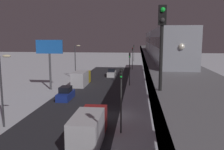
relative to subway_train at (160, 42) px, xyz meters
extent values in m
plane|color=silver|center=(6.67, 8.33, -8.61)|extent=(240.00, 240.00, 0.00)
cube|color=#28282D|center=(10.80, 8.33, -8.61)|extent=(11.00, 94.80, 0.01)
cube|color=slate|center=(0.00, 8.33, -2.18)|extent=(5.00, 94.80, 0.80)
cube|color=#38383D|center=(2.38, 8.33, -2.18)|extent=(0.24, 92.90, 0.80)
cylinder|color=slate|center=(0.00, -31.17, -5.60)|extent=(1.40, 1.40, 6.03)
cylinder|color=slate|center=(0.00, -15.37, -5.60)|extent=(1.40, 1.40, 6.03)
cylinder|color=slate|center=(0.00, 0.43, -5.60)|extent=(1.40, 1.40, 6.03)
cylinder|color=slate|center=(0.00, 16.23, -5.60)|extent=(1.40, 1.40, 6.03)
cube|color=#999EA8|center=(0.00, 9.30, -0.08)|extent=(2.90, 18.00, 3.40)
cube|color=black|center=(0.00, 9.30, 0.33)|extent=(2.94, 16.20, 0.90)
cube|color=#999EA8|center=(0.00, -9.30, -0.08)|extent=(2.90, 18.00, 3.40)
cube|color=black|center=(0.00, -9.30, 0.33)|extent=(2.94, 16.20, 0.90)
sphere|color=white|center=(0.00, 18.35, 0.09)|extent=(0.44, 0.44, 0.44)
cylinder|color=black|center=(2.06, 24.90, -0.18)|extent=(0.16, 0.16, 3.20)
cube|color=black|center=(2.06, 24.90, 1.77)|extent=(0.36, 0.28, 0.90)
sphere|color=#19F23F|center=(2.06, 25.06, 2.00)|extent=(0.22, 0.22, 0.22)
sphere|color=#333333|center=(2.06, 25.06, 1.54)|extent=(0.22, 0.22, 0.22)
cube|color=silver|center=(9.40, -21.51, -8.06)|extent=(1.80, 4.71, 1.10)
cube|color=black|center=(9.40, -21.51, -7.08)|extent=(1.58, 2.26, 0.87)
cylinder|color=black|center=(10.25, -22.97, -8.29)|extent=(0.20, 0.64, 0.64)
cylinder|color=black|center=(8.54, -22.97, -8.29)|extent=(0.20, 0.64, 0.64)
cylinder|color=black|center=(10.25, -20.05, -8.29)|extent=(0.20, 0.64, 0.64)
cylinder|color=black|center=(8.54, -20.05, -8.29)|extent=(0.20, 0.64, 0.64)
cube|color=navy|center=(14.00, 1.32, -8.06)|extent=(1.80, 4.44, 1.10)
cube|color=black|center=(14.00, 1.32, -7.08)|extent=(1.58, 2.13, 0.87)
cube|color=#A51E1E|center=(7.40, 13.22, -7.41)|extent=(2.30, 2.20, 2.40)
cube|color=silver|center=(7.40, 17.02, -7.21)|extent=(2.40, 5.00, 2.80)
cube|color=gold|center=(14.20, -12.69, -7.41)|extent=(2.30, 2.20, 2.40)
cube|color=silver|center=(14.20, -8.89, -7.21)|extent=(2.40, 5.00, 2.80)
cylinder|color=#2D2D2D|center=(4.70, 13.62, -5.86)|extent=(0.16, 0.16, 5.50)
cube|color=black|center=(4.70, 13.62, -2.66)|extent=(0.32, 0.32, 0.90)
sphere|color=black|center=(4.70, 13.80, -2.36)|extent=(0.20, 0.20, 0.20)
sphere|color=black|center=(4.70, 13.80, -2.66)|extent=(0.20, 0.20, 0.20)
sphere|color=#19E53F|center=(4.70, 13.80, -2.96)|extent=(0.20, 0.20, 0.20)
cylinder|color=#2D2D2D|center=(4.70, -10.39, -5.86)|extent=(0.16, 0.16, 5.50)
cube|color=black|center=(4.70, -10.39, -2.66)|extent=(0.32, 0.32, 0.90)
sphere|color=black|center=(4.70, -10.21, -2.36)|extent=(0.20, 0.20, 0.20)
sphere|color=black|center=(4.70, -10.21, -2.66)|extent=(0.20, 0.20, 0.20)
sphere|color=#19E53F|center=(4.70, -10.21, -2.96)|extent=(0.20, 0.20, 0.20)
cylinder|color=#2D2D2D|center=(4.70, -34.40, -5.86)|extent=(0.16, 0.16, 5.50)
cube|color=black|center=(4.70, -34.40, -2.66)|extent=(0.32, 0.32, 0.90)
sphere|color=red|center=(4.70, -34.22, -2.36)|extent=(0.20, 0.20, 0.20)
sphere|color=black|center=(4.70, -34.22, -2.66)|extent=(0.20, 0.20, 0.20)
sphere|color=black|center=(4.70, -34.22, -2.96)|extent=(0.20, 0.20, 0.20)
cylinder|color=#2D2D2D|center=(4.70, -58.40, -5.86)|extent=(0.16, 0.16, 5.50)
cube|color=black|center=(4.70, -58.40, -2.66)|extent=(0.32, 0.32, 0.90)
sphere|color=black|center=(4.70, -58.22, -2.36)|extent=(0.20, 0.20, 0.20)
sphere|color=black|center=(4.70, -58.22, -2.66)|extent=(0.20, 0.20, 0.20)
sphere|color=#19E53F|center=(4.70, -58.22, -2.96)|extent=(0.20, 0.20, 0.20)
cylinder|color=#4C4C51|center=(18.71, -5.18, -5.36)|extent=(0.36, 0.36, 6.50)
cube|color=blue|center=(18.71, -5.18, -0.91)|extent=(4.80, 0.30, 2.40)
cylinder|color=#38383D|center=(17.10, 13.33, -4.86)|extent=(0.20, 0.20, 7.50)
ellipsoid|color=#F4E5B2|center=(16.30, 13.33, -1.11)|extent=(0.90, 0.44, 0.30)
cylinder|color=#38383D|center=(17.10, -16.67, -4.86)|extent=(0.20, 0.20, 7.50)
ellipsoid|color=#F4E5B2|center=(16.30, -16.67, -1.11)|extent=(0.90, 0.44, 0.30)
camera|label=1|loc=(3.15, 36.58, 0.77)|focal=39.09mm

